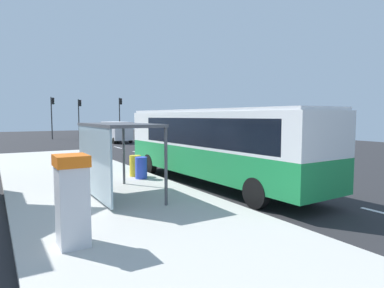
{
  "coord_description": "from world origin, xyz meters",
  "views": [
    {
      "loc": [
        -9.79,
        -11.05,
        2.93
      ],
      "look_at": [
        -1.0,
        3.54,
        1.5
      ],
      "focal_mm": 31.2,
      "sensor_mm": 36.0,
      "label": 1
    }
  ],
  "objects_px": {
    "recycling_bin_blue": "(141,168)",
    "traffic_light_near_side": "(120,111)",
    "sedan_near": "(95,132)",
    "bus_shelter": "(109,141)",
    "recycling_bin_yellow": "(135,166)",
    "bus": "(214,142)",
    "white_van": "(116,130)",
    "traffic_light_median": "(79,112)",
    "traffic_light_far_side": "(52,111)",
    "ticket_machine": "(72,199)"
  },
  "relations": [
    {
      "from": "bus",
      "to": "bus_shelter",
      "type": "bearing_deg",
      "value": -172.45
    },
    {
      "from": "recycling_bin_blue",
      "to": "recycling_bin_yellow",
      "type": "xyz_separation_m",
      "value": [
        0.0,
        0.7,
        0.0
      ]
    },
    {
      "from": "bus",
      "to": "sedan_near",
      "type": "xyz_separation_m",
      "value": [
        4.01,
        34.11,
        -1.05
      ]
    },
    {
      "from": "traffic_light_near_side",
      "to": "bus_shelter",
      "type": "bearing_deg",
      "value": -109.54
    },
    {
      "from": "bus",
      "to": "traffic_light_median",
      "type": "distance_m",
      "value": 34.63
    },
    {
      "from": "white_van",
      "to": "recycling_bin_blue",
      "type": "bearing_deg",
      "value": -105.77
    },
    {
      "from": "recycling_bin_blue",
      "to": "bus_shelter",
      "type": "height_order",
      "value": "bus_shelter"
    },
    {
      "from": "traffic_light_far_side",
      "to": "bus_shelter",
      "type": "bearing_deg",
      "value": -95.5
    },
    {
      "from": "traffic_light_near_side",
      "to": "bus_shelter",
      "type": "xyz_separation_m",
      "value": [
        -11.91,
        -33.55,
        -1.49
      ]
    },
    {
      "from": "traffic_light_near_side",
      "to": "traffic_light_median",
      "type": "xyz_separation_m",
      "value": [
        -5.1,
        1.6,
        -0.16
      ]
    },
    {
      "from": "ticket_machine",
      "to": "recycling_bin_blue",
      "type": "relative_size",
      "value": 2.04
    },
    {
      "from": "bus",
      "to": "recycling_bin_blue",
      "type": "height_order",
      "value": "bus"
    },
    {
      "from": "traffic_light_near_side",
      "to": "traffic_light_far_side",
      "type": "height_order",
      "value": "traffic_light_near_side"
    },
    {
      "from": "recycling_bin_yellow",
      "to": "traffic_light_far_side",
      "type": "xyz_separation_m",
      "value": [
        1.1,
        31.01,
        2.86
      ]
    },
    {
      "from": "traffic_light_near_side",
      "to": "traffic_light_median",
      "type": "height_order",
      "value": "traffic_light_near_side"
    },
    {
      "from": "traffic_light_median",
      "to": "recycling_bin_blue",
      "type": "bearing_deg",
      "value": -98.05
    },
    {
      "from": "ticket_machine",
      "to": "traffic_light_median",
      "type": "bearing_deg",
      "value": 77.27
    },
    {
      "from": "sedan_near",
      "to": "bus_shelter",
      "type": "bearing_deg",
      "value": -104.08
    },
    {
      "from": "sedan_near",
      "to": "traffic_light_far_side",
      "type": "relative_size",
      "value": 0.84
    },
    {
      "from": "recycling_bin_blue",
      "to": "sedan_near",
      "type": "bearing_deg",
      "value": 78.55
    },
    {
      "from": "sedan_near",
      "to": "ticket_machine",
      "type": "xyz_separation_m",
      "value": [
        -10.69,
        -38.49,
        0.38
      ]
    },
    {
      "from": "recycling_bin_blue",
      "to": "bus_shelter",
      "type": "relative_size",
      "value": 0.24
    },
    {
      "from": "recycling_bin_blue",
      "to": "recycling_bin_yellow",
      "type": "relative_size",
      "value": 1.0
    },
    {
      "from": "ticket_machine",
      "to": "recycling_bin_blue",
      "type": "bearing_deg",
      "value": 56.76
    },
    {
      "from": "bus",
      "to": "traffic_light_median",
      "type": "height_order",
      "value": "traffic_light_median"
    },
    {
      "from": "bus",
      "to": "traffic_light_median",
      "type": "relative_size",
      "value": 2.15
    },
    {
      "from": "sedan_near",
      "to": "traffic_light_near_side",
      "type": "relative_size",
      "value": 0.82
    },
    {
      "from": "ticket_machine",
      "to": "sedan_near",
      "type": "bearing_deg",
      "value": 74.48
    },
    {
      "from": "traffic_light_far_side",
      "to": "traffic_light_median",
      "type": "relative_size",
      "value": 1.03
    },
    {
      "from": "recycling_bin_yellow",
      "to": "traffic_light_median",
      "type": "relative_size",
      "value": 0.18
    },
    {
      "from": "white_van",
      "to": "traffic_light_median",
      "type": "distance_m",
      "value": 10.22
    },
    {
      "from": "bus_shelter",
      "to": "ticket_machine",
      "type": "bearing_deg",
      "value": -117.76
    },
    {
      "from": "bus",
      "to": "traffic_light_median",
      "type": "xyz_separation_m",
      "value": [
        2.11,
        34.53,
        1.58
      ]
    },
    {
      "from": "bus",
      "to": "sedan_near",
      "type": "height_order",
      "value": "bus"
    },
    {
      "from": "white_van",
      "to": "ticket_machine",
      "type": "bearing_deg",
      "value": -110.02
    },
    {
      "from": "white_van",
      "to": "traffic_light_median",
      "type": "bearing_deg",
      "value": 100.38
    },
    {
      "from": "recycling_bin_yellow",
      "to": "bus_shelter",
      "type": "bearing_deg",
      "value": -123.54
    },
    {
      "from": "recycling_bin_blue",
      "to": "bus_shelter",
      "type": "xyz_separation_m",
      "value": [
        -2.21,
        -2.64,
        1.44
      ]
    },
    {
      "from": "recycling_bin_yellow",
      "to": "traffic_light_far_side",
      "type": "height_order",
      "value": "traffic_light_far_side"
    },
    {
      "from": "traffic_light_far_side",
      "to": "bus_shelter",
      "type": "distance_m",
      "value": 34.54
    },
    {
      "from": "bus",
      "to": "recycling_bin_yellow",
      "type": "distance_m",
      "value": 3.87
    },
    {
      "from": "recycling_bin_yellow",
      "to": "bus_shelter",
      "type": "distance_m",
      "value": 4.26
    },
    {
      "from": "traffic_light_near_side",
      "to": "traffic_light_far_side",
      "type": "distance_m",
      "value": 8.64
    },
    {
      "from": "bus",
      "to": "recycling_bin_yellow",
      "type": "bearing_deg",
      "value": 132.5
    },
    {
      "from": "traffic_light_median",
      "to": "bus_shelter",
      "type": "xyz_separation_m",
      "value": [
        -6.81,
        -35.15,
        -1.33
      ]
    },
    {
      "from": "ticket_machine",
      "to": "traffic_light_median",
      "type": "distance_m",
      "value": 39.95
    },
    {
      "from": "ticket_machine",
      "to": "recycling_bin_blue",
      "type": "distance_m",
      "value": 7.66
    },
    {
      "from": "bus",
      "to": "ticket_machine",
      "type": "height_order",
      "value": "bus"
    },
    {
      "from": "recycling_bin_blue",
      "to": "traffic_light_near_side",
      "type": "distance_m",
      "value": 32.53
    },
    {
      "from": "bus",
      "to": "sedan_near",
      "type": "bearing_deg",
      "value": 83.29
    }
  ]
}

